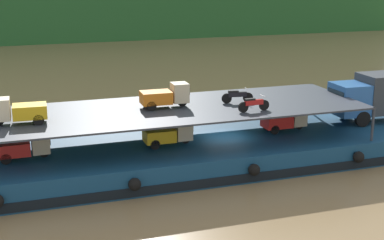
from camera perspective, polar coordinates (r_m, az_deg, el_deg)
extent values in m
plane|color=olive|center=(34.19, 3.32, -4.07)|extent=(400.00, 400.00, 0.00)
cube|color=navy|center=(33.95, 3.34, -2.88)|extent=(32.51, 7.97, 1.50)
cube|color=black|center=(30.63, 6.13, -5.80)|extent=(31.86, 0.06, 0.50)
sphere|color=black|center=(28.33, -5.81, -6.49)|extent=(0.65, 0.65, 0.65)
sphere|color=black|center=(30.30, 6.30, -5.02)|extent=(0.65, 0.65, 0.65)
sphere|color=black|center=(33.45, 16.48, -3.61)|extent=(0.65, 0.65, 0.65)
cube|color=#285BA3|center=(37.54, 15.62, 2.07)|extent=(2.05, 2.23, 2.00)
cube|color=#192833|center=(36.92, 14.31, 2.50)|extent=(0.10, 1.84, 0.60)
cylinder|color=black|center=(38.82, 15.20, 0.85)|extent=(1.01, 0.30, 1.00)
cylinder|color=black|center=(37.20, 16.85, 0.11)|extent=(1.01, 0.30, 1.00)
cylinder|color=#2D333D|center=(39.88, 11.90, 2.18)|extent=(0.16, 0.16, 2.00)
cylinder|color=#2D333D|center=(34.22, 17.80, -0.40)|extent=(0.16, 0.16, 2.00)
cube|color=#2D333D|center=(32.01, -2.91, 1.04)|extent=(23.31, 7.17, 0.10)
cube|color=red|center=(30.86, -17.64, -2.79)|extent=(1.72, 1.23, 0.70)
cube|color=#C6B793|center=(30.86, -15.07, -2.20)|extent=(0.92, 1.02, 1.10)
cube|color=#19232D|center=(30.86, -14.22, -1.92)|extent=(0.06, 0.85, 0.38)
cylinder|color=black|center=(31.03, -14.73, -3.14)|extent=(0.56, 0.15, 0.56)
cylinder|color=black|center=(30.45, -18.29, -3.77)|extent=(0.56, 0.15, 0.56)
cylinder|color=black|center=(31.46, -18.36, -3.17)|extent=(0.56, 0.15, 0.56)
cube|color=gold|center=(31.76, -3.32, -1.56)|extent=(1.71, 1.22, 0.70)
cube|color=beige|center=(32.09, -0.93, -0.98)|extent=(0.91, 1.01, 1.10)
cube|color=#19232D|center=(32.21, -0.13, -0.72)|extent=(0.05, 0.85, 0.38)
cylinder|color=black|center=(32.30, -0.67, -1.90)|extent=(0.56, 0.15, 0.56)
cylinder|color=black|center=(31.27, -3.75, -2.51)|extent=(0.56, 0.15, 0.56)
cylinder|color=black|center=(32.25, -4.26, -1.96)|extent=(0.56, 0.15, 0.56)
cube|color=red|center=(34.92, 8.57, -0.15)|extent=(1.71, 1.22, 0.70)
cube|color=#C6B793|center=(35.53, 10.59, 0.36)|extent=(0.91, 1.01, 1.10)
cube|color=#19232D|center=(35.73, 11.25, 0.60)|extent=(0.05, 0.85, 0.38)
cylinder|color=black|center=(35.74, 10.76, -0.47)|extent=(0.56, 0.14, 0.56)
cylinder|color=black|center=(34.38, 8.37, -0.99)|extent=(0.56, 0.14, 0.56)
cylinder|color=black|center=(35.29, 7.58, -0.53)|extent=(0.56, 0.14, 0.56)
cube|color=gold|center=(30.11, -16.07, 0.86)|extent=(1.76, 1.29, 0.70)
cube|color=beige|center=(30.12, -18.75, 1.04)|extent=(0.95, 1.05, 1.10)
cylinder|color=black|center=(30.70, -15.28, 0.52)|extent=(0.57, 0.17, 0.56)
cylinder|color=black|center=(29.68, -15.25, 0.02)|extent=(0.57, 0.17, 0.56)
cube|color=orange|center=(32.04, -3.66, 2.29)|extent=(1.73, 1.24, 0.70)
cube|color=#C6B793|center=(32.34, -1.26, 2.80)|extent=(0.92, 1.02, 1.10)
cube|color=#19232D|center=(32.45, -0.46, 3.05)|extent=(0.06, 0.85, 0.38)
cylinder|color=black|center=(32.51, -1.00, 1.87)|extent=(0.56, 0.15, 0.56)
cylinder|color=black|center=(31.53, -4.13, 1.41)|extent=(0.56, 0.15, 0.56)
cylinder|color=black|center=(32.53, -4.56, 1.84)|extent=(0.56, 0.15, 0.56)
cylinder|color=black|center=(31.84, 7.30, 1.50)|extent=(0.60, 0.13, 0.60)
cylinder|color=black|center=(31.24, 5.21, 1.29)|extent=(0.60, 0.13, 0.60)
cube|color=#B21919|center=(31.48, 6.27, 1.78)|extent=(1.11, 0.26, 0.28)
cube|color=black|center=(31.32, 5.88, 2.07)|extent=(0.61, 0.23, 0.12)
cylinder|color=#B2B2B7|center=(31.66, 7.17, 2.45)|extent=(0.07, 0.55, 0.04)
cylinder|color=black|center=(33.59, 5.68, 2.27)|extent=(0.61, 0.18, 0.60)
cylinder|color=black|center=(33.25, 3.52, 2.19)|extent=(0.61, 0.18, 0.60)
cube|color=black|center=(33.36, 4.61, 2.60)|extent=(1.12, 0.35, 0.28)
cube|color=black|center=(33.26, 4.20, 2.88)|extent=(0.62, 0.28, 0.12)
cylinder|color=#B2B2B7|center=(33.44, 5.54, 3.18)|extent=(0.12, 0.55, 0.04)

